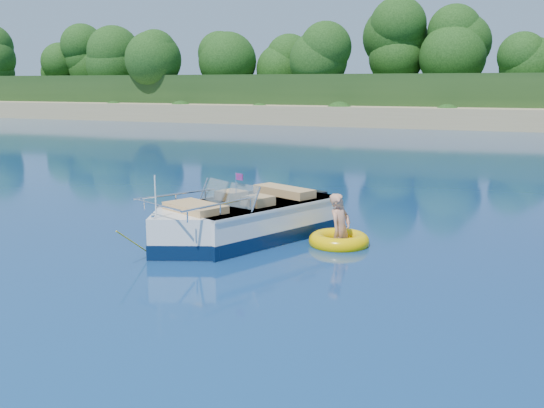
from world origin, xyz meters
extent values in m
plane|color=#0B1B4D|center=(0.00, 0.00, 0.00)|extent=(160.00, 160.00, 0.00)
cube|color=tan|center=(0.00, 38.00, 0.50)|extent=(170.00, 8.00, 2.00)
cube|color=#1A3515|center=(0.00, 65.00, 1.00)|extent=(170.00, 56.00, 6.00)
cylinder|color=#302010|center=(-45.00, 41.00, 2.90)|extent=(0.44, 0.44, 2.80)
sphere|color=black|center=(-45.00, 41.00, 5.56)|extent=(4.62, 4.62, 4.62)
cylinder|color=#302010|center=(-18.00, 40.50, 3.10)|extent=(0.44, 0.44, 3.20)
sphere|color=black|center=(-18.00, 40.50, 6.14)|extent=(5.28, 5.28, 5.28)
cylinder|color=#302010|center=(0.00, 42.00, 3.30)|extent=(0.44, 0.44, 3.60)
sphere|color=black|center=(0.00, 42.00, 6.72)|extent=(5.94, 5.94, 5.94)
cube|color=white|center=(-0.05, 0.98, 0.29)|extent=(3.20, 4.04, 0.99)
cube|color=white|center=(-0.75, -0.57, 0.29)|extent=(1.73, 1.73, 0.99)
cube|color=#081834|center=(-0.05, 0.98, 0.15)|extent=(3.24, 4.09, 0.28)
cube|color=#081834|center=(-0.75, -0.57, 0.15)|extent=(1.76, 1.76, 0.28)
cube|color=tan|center=(0.07, 1.24, 0.57)|extent=(2.41, 2.91, 0.09)
cube|color=white|center=(-0.05, 0.98, 0.76)|extent=(3.23, 4.06, 0.06)
cube|color=black|center=(0.75, 2.77, 0.33)|extent=(0.61, 0.52, 0.85)
cube|color=#8C9EA5|center=(-0.71, 0.55, 1.03)|extent=(0.76, 0.61, 0.46)
cube|color=#8C9EA5|center=(0.07, 0.20, 1.03)|extent=(0.78, 0.45, 0.46)
cube|color=tan|center=(-0.54, 0.94, 0.79)|extent=(0.69, 0.69, 0.38)
cube|color=tan|center=(0.24, 0.59, 0.79)|extent=(0.69, 0.69, 0.38)
cube|color=tan|center=(0.34, 1.84, 0.79)|extent=(1.56, 1.08, 0.36)
cube|color=tan|center=(-0.67, -0.40, 0.77)|extent=(1.43, 1.16, 0.32)
cylinder|color=white|center=(-1.04, -1.22, 1.19)|extent=(0.04, 0.04, 0.80)
cube|color=red|center=(-0.01, 0.23, 1.41)|extent=(0.20, 0.10, 0.13)
cube|color=silver|center=(-1.06, -1.27, 0.81)|extent=(0.11, 0.09, 0.05)
cylinder|color=yellow|center=(-1.33, -1.51, 0.33)|extent=(0.10, 1.02, 0.72)
torus|color=#F9C300|center=(1.85, 1.02, 0.08)|extent=(1.36, 1.36, 0.33)
torus|color=#B6091B|center=(1.85, 1.02, 0.10)|extent=(1.12, 1.12, 0.11)
imported|color=tan|center=(1.88, 1.03, 0.00)|extent=(0.57, 0.90, 1.65)
camera|label=1|loc=(5.04, -10.61, 3.24)|focal=40.00mm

